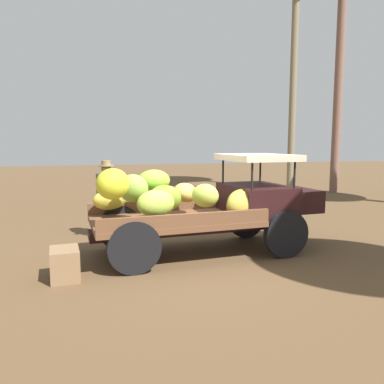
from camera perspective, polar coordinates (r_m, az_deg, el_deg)
ground_plane at (r=7.50m, az=0.65°, el=-8.91°), size 60.00×60.00×0.00m
truck at (r=7.30m, az=3.23°, el=-1.80°), size 4.54×2.01×1.88m
farmer at (r=8.58m, az=-12.54°, el=-0.34°), size 0.53×0.49×1.72m
wooden_crate at (r=6.33m, az=-18.42°, el=-10.13°), size 0.48×0.62×0.48m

